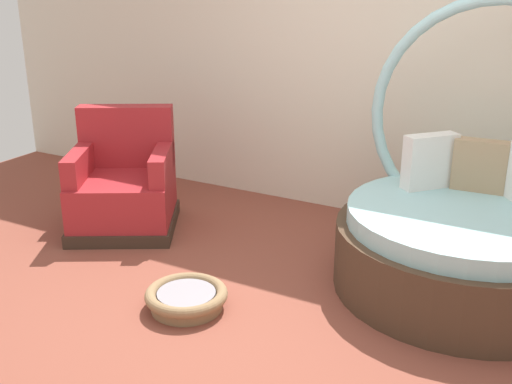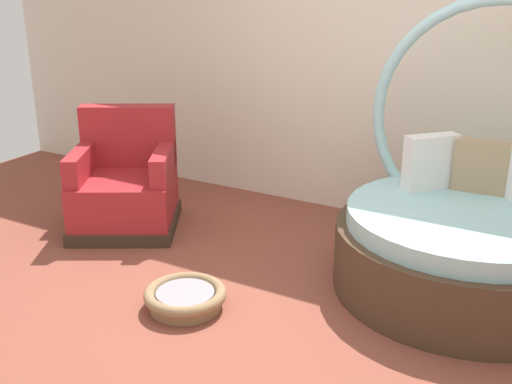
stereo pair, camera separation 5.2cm
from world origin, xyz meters
name	(u,v)px [view 1 (the left image)]	position (x,y,z in m)	size (l,w,h in m)	color
ground_plane	(258,319)	(0.00, 0.00, -0.01)	(8.00, 8.00, 0.02)	brown
back_wall	(380,45)	(0.00, 2.00, 1.41)	(8.00, 0.12, 2.82)	silver
round_daybed	(468,231)	(0.98, 1.03, 0.38)	(1.64, 1.64, 1.84)	#473323
red_armchair	(124,188)	(-1.62, 0.72, 0.33)	(1.09, 1.09, 0.94)	#38281E
pet_basket	(186,298)	(-0.43, -0.12, 0.07)	(0.51, 0.51, 0.13)	#8E704C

